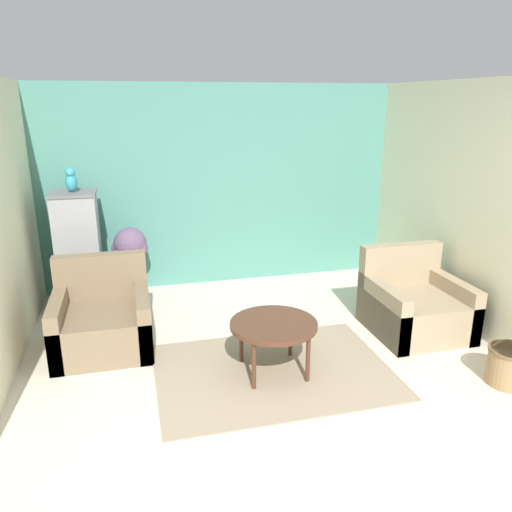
{
  "coord_description": "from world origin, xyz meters",
  "views": [
    {
      "loc": [
        -1.08,
        -2.52,
        2.2
      ],
      "look_at": [
        0.0,
        1.69,
        0.84
      ],
      "focal_mm": 35.0,
      "sensor_mm": 36.0,
      "label": 1
    }
  ],
  "objects": [
    {
      "name": "parrot",
      "position": [
        -1.66,
        2.97,
        1.41
      ],
      "size": [
        0.12,
        0.22,
        0.26
      ],
      "color": "teal",
      "rests_on": "birdcage"
    },
    {
      "name": "armchair_left",
      "position": [
        -1.41,
        1.9,
        0.26
      ],
      "size": [
        0.86,
        0.87,
        0.81
      ],
      "color": "#7A664C",
      "rests_on": "ground_plane"
    },
    {
      "name": "ground_plane",
      "position": [
        0.0,
        0.0,
        0.0
      ],
      "size": [
        20.0,
        20.0,
        0.0
      ],
      "primitive_type": "plane",
      "color": "beige",
      "rests_on": "ground"
    },
    {
      "name": "wall_back_accent",
      "position": [
        0.0,
        3.41,
        1.2
      ],
      "size": [
        4.35,
        0.06,
        2.4
      ],
      "color": "#4C897A",
      "rests_on": "ground_plane"
    },
    {
      "name": "potted_plant",
      "position": [
        -1.12,
        3.08,
        0.53
      ],
      "size": [
        0.41,
        0.37,
        0.84
      ],
      "color": "beige",
      "rests_on": "ground_plane"
    },
    {
      "name": "coffee_table",
      "position": [
        -0.01,
        1.07,
        0.42
      ],
      "size": [
        0.73,
        0.73,
        0.46
      ],
      "color": "#512D1E",
      "rests_on": "ground_plane"
    },
    {
      "name": "wall_right",
      "position": [
        2.15,
        1.69,
        1.2
      ],
      "size": [
        0.06,
        3.38,
        2.4
      ],
      "color": "beige",
      "rests_on": "ground_plane"
    },
    {
      "name": "birdcage",
      "position": [
        -1.66,
        2.97,
        0.62
      ],
      "size": [
        0.54,
        0.54,
        1.29
      ],
      "color": "slate",
      "rests_on": "ground_plane"
    },
    {
      "name": "armchair_right",
      "position": [
        1.57,
        1.5,
        0.26
      ],
      "size": [
        0.86,
        0.87,
        0.81
      ],
      "color": "#9E896B",
      "rests_on": "ground_plane"
    },
    {
      "name": "wicker_basket",
      "position": [
        1.78,
        0.43,
        0.17
      ],
      "size": [
        0.35,
        0.35,
        0.31
      ],
      "color": "#A37F51",
      "rests_on": "ground_plane"
    },
    {
      "name": "area_rug",
      "position": [
        -0.01,
        1.07,
        0.01
      ],
      "size": [
        1.96,
        1.42,
        0.01
      ],
      "color": "gray",
      "rests_on": "ground_plane"
    }
  ]
}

